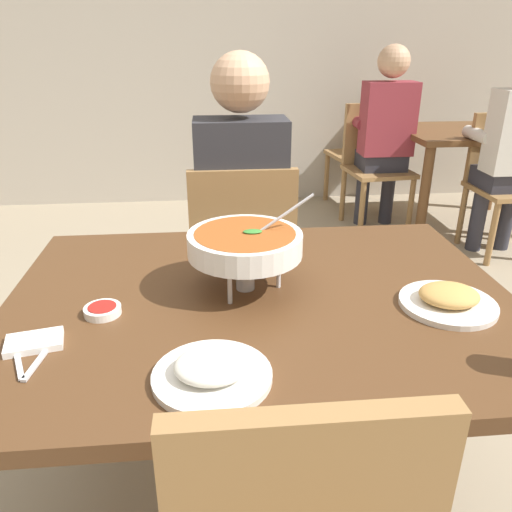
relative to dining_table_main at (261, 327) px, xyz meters
name	(u,v)px	position (x,y,z in m)	size (l,w,h in m)	color
ground_plane	(260,497)	(0.00, 0.00, -0.63)	(16.00, 16.00, 0.00)	gray
cafe_rear_partition	(219,16)	(0.00, 3.27, 0.87)	(10.00, 0.10, 3.00)	#BCB2A3
dining_table_main	(261,327)	(0.00, 0.00, 0.00)	(1.32, 0.99, 0.73)	#51331C
chair_diner_main	(242,254)	(0.00, 0.78, -0.12)	(0.44, 0.44, 0.90)	olive
diner_main	(241,198)	(0.00, 0.82, 0.11)	(0.40, 0.45, 1.31)	#2D2D38
curry_bowl	(245,244)	(-0.04, 0.05, 0.22)	(0.33, 0.30, 0.26)	silver
rice_plate	(212,371)	(-0.13, -0.34, 0.11)	(0.24, 0.24, 0.06)	white
appetizer_plate	(448,299)	(0.46, -0.10, 0.11)	(0.24, 0.24, 0.06)	white
sauce_dish	(103,310)	(-0.40, -0.06, 0.11)	(0.09, 0.09, 0.02)	white
napkin_folded	(34,342)	(-0.52, -0.18, 0.10)	(0.12, 0.08, 0.02)	white
fork_utensil	(18,357)	(-0.54, -0.23, 0.10)	(0.01, 0.17, 0.01)	silver
spoon_utensil	(42,356)	(-0.49, -0.23, 0.10)	(0.01, 0.17, 0.01)	silver
dining_table_far	(468,148)	(1.78, 2.40, -0.03)	(1.00, 0.80, 0.73)	brown
chair_bg_left	(504,175)	(1.81, 1.93, -0.12)	(0.46, 0.46, 0.90)	olive
chair_bg_middle	(374,159)	(1.11, 2.50, -0.12)	(0.48, 0.48, 0.90)	olive
chair_bg_right	(369,146)	(1.22, 2.98, -0.12)	(0.50, 0.50, 0.90)	olive
patron_bg_middle	(385,129)	(1.14, 2.41, 0.11)	(0.40, 0.45, 1.31)	#2D2D38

